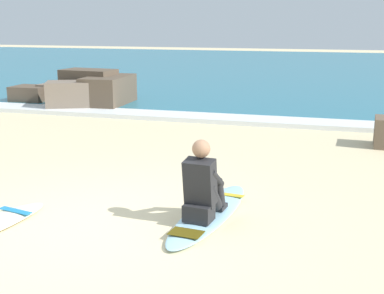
{
  "coord_description": "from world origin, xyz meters",
  "views": [
    {
      "loc": [
        2.62,
        -5.12,
        2.33
      ],
      "look_at": [
        0.57,
        1.87,
        0.55
      ],
      "focal_mm": 48.55,
      "sensor_mm": 36.0,
      "label": 1
    }
  ],
  "objects": [
    {
      "name": "breaking_foam",
      "position": [
        0.0,
        6.74,
        0.06
      ],
      "size": [
        80.0,
        0.9,
        0.11
      ],
      "primitive_type": "cube",
      "color": "white",
      "rests_on": "ground"
    },
    {
      "name": "ground_plane",
      "position": [
        0.0,
        0.0,
        0.0
      ],
      "size": [
        80.0,
        80.0,
        0.0
      ],
      "primitive_type": "plane",
      "color": "beige"
    },
    {
      "name": "sea",
      "position": [
        0.0,
        20.44,
        0.05
      ],
      "size": [
        80.0,
        28.0,
        0.1
      ],
      "primitive_type": "cube",
      "color": "teal",
      "rests_on": "ground"
    },
    {
      "name": "rock_outcrop_distant",
      "position": [
        -4.3,
        7.82,
        0.4
      ],
      "size": [
        3.43,
        2.26,
        1.0
      ],
      "color": "#756656",
      "rests_on": "ground"
    },
    {
      "name": "surfer_seated",
      "position": [
        1.12,
        0.42,
        0.44
      ],
      "size": [
        0.41,
        0.73,
        0.95
      ],
      "color": "#232326",
      "rests_on": "surfboard_main"
    },
    {
      "name": "surfboard_main",
      "position": [
        1.15,
        0.66,
        0.04
      ],
      "size": [
        0.75,
        2.36,
        0.08
      ],
      "color": "#9ED1E5",
      "rests_on": "ground"
    }
  ]
}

